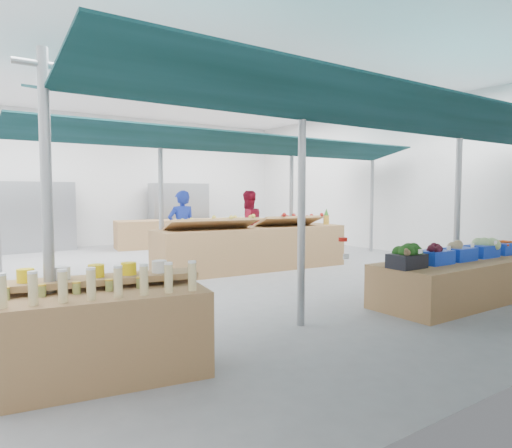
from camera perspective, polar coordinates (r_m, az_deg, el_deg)
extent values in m
plane|color=slate|center=(9.86, -5.13, -6.08)|extent=(13.00, 13.00, 0.00)
plane|color=silver|center=(10.02, -5.28, 18.29)|extent=(13.00, 13.00, 0.00)
plane|color=silver|center=(15.70, -17.03, 5.20)|extent=(12.00, 0.00, 12.00)
plane|color=silver|center=(13.71, 17.28, 5.39)|extent=(0.00, 13.00, 13.00)
cylinder|color=gray|center=(4.52, -24.62, 0.79)|extent=(0.10, 0.10, 3.00)
cylinder|color=gray|center=(5.85, 5.71, 1.78)|extent=(0.10, 0.10, 3.00)
cylinder|color=gray|center=(9.72, -11.78, 2.59)|extent=(0.10, 0.10, 3.00)
cylinder|color=gray|center=(8.54, 23.89, 2.15)|extent=(0.10, 0.10, 3.00)
cylinder|color=gray|center=(11.54, 4.44, 2.87)|extent=(0.10, 0.10, 3.00)
cylinder|color=gray|center=(13.64, 14.27, 2.93)|extent=(0.10, 0.10, 3.00)
cylinder|color=gray|center=(7.19, 16.73, 12.84)|extent=(10.00, 0.06, 0.06)
cylinder|color=gray|center=(10.58, -3.00, 10.10)|extent=(10.00, 0.06, 0.06)
cube|color=black|center=(6.80, 21.11, 12.67)|extent=(9.50, 1.28, 0.30)
cube|color=black|center=(7.60, 12.81, 11.88)|extent=(9.50, 1.28, 0.30)
cube|color=black|center=(10.03, -1.01, 10.04)|extent=(9.50, 1.28, 0.30)
cube|color=black|center=(11.13, -4.78, 9.43)|extent=(9.50, 1.28, 0.30)
cube|color=#B23F33|center=(14.65, -25.70, 0.77)|extent=(2.00, 0.50, 2.00)
cube|color=#B23F33|center=(15.98, -9.56, 1.35)|extent=(2.00, 0.50, 2.00)
cube|color=olive|center=(4.53, -18.18, -13.13)|extent=(1.93, 1.11, 0.81)
cube|color=#997247|center=(4.67, -18.66, -6.60)|extent=(1.85, 0.67, 0.06)
cube|color=olive|center=(8.02, 24.64, -6.38)|extent=(3.40, 1.16, 0.66)
cube|color=olive|center=(10.15, -0.41, -3.09)|extent=(4.47, 1.37, 0.95)
cube|color=olive|center=(14.78, -7.98, -1.07)|extent=(4.86, 1.75, 0.86)
cube|color=#1135BD|center=(9.46, 25.61, -5.17)|extent=(0.56, 0.49, 0.56)
imported|color=#192DA3|center=(10.46, -9.27, -0.67)|extent=(0.67, 0.47, 1.76)
imported|color=maroon|center=(11.35, -1.04, -0.26)|extent=(0.90, 0.73, 1.76)
cube|color=black|center=(6.76, 18.32, -4.41)|extent=(0.51, 0.36, 0.20)
cube|color=white|center=(6.61, 19.86, -3.24)|extent=(0.08, 0.01, 0.06)
cube|color=#1135BD|center=(7.29, 21.48, -3.89)|extent=(0.51, 0.36, 0.20)
cube|color=white|center=(7.15, 22.96, -2.78)|extent=(0.08, 0.01, 0.06)
cube|color=#1135BD|center=(7.80, 24.02, -3.46)|extent=(0.51, 0.36, 0.20)
cube|color=white|center=(7.67, 25.44, -2.42)|extent=(0.08, 0.01, 0.06)
cube|color=#1135BD|center=(8.37, 26.39, -3.04)|extent=(0.51, 0.36, 0.20)
cube|color=white|center=(8.24, 27.75, -2.07)|extent=(0.08, 0.01, 0.06)
cube|color=#1135BD|center=(8.94, 28.47, -2.68)|extent=(0.51, 0.36, 0.20)
sphere|color=brown|center=(6.56, 18.38, -3.43)|extent=(0.09, 0.09, 0.09)
sphere|color=brown|center=(6.51, 18.27, -3.13)|extent=(0.06, 0.06, 0.06)
cylinder|color=red|center=(6.14, 10.81, -1.91)|extent=(0.12, 0.12, 0.05)
cube|color=white|center=(6.12, 11.18, -4.00)|extent=(0.10, 0.01, 0.07)
cube|color=#997247|center=(9.51, -5.56, 0.01)|extent=(1.98, 0.95, 0.26)
cube|color=#997247|center=(10.48, 4.10, 0.38)|extent=(1.58, 0.89, 0.26)
cylinder|color=#8C6019|center=(11.14, 8.77, 0.51)|extent=(0.14, 0.14, 0.22)
cone|color=#26661E|center=(11.14, 8.78, 1.49)|extent=(0.12, 0.12, 0.18)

